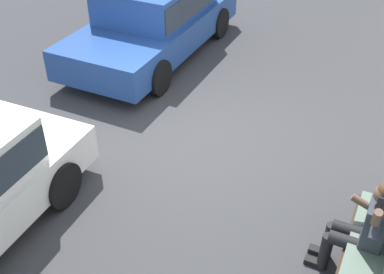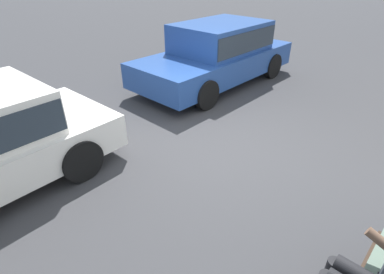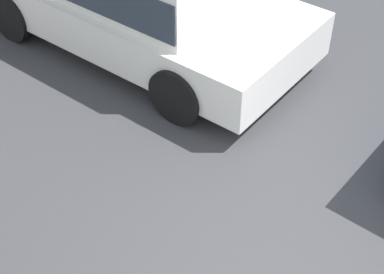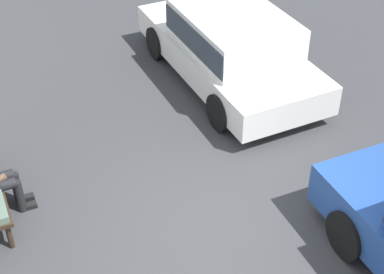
# 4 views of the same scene
# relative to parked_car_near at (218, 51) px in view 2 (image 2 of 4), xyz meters

# --- Properties ---
(ground_plane) EXTENTS (60.00, 60.00, 0.00)m
(ground_plane) POSITION_rel_parked_car_near_xyz_m (2.48, 2.12, -0.81)
(ground_plane) COLOR #38383A
(parked_car_near) EXTENTS (4.47, 1.96, 1.50)m
(parked_car_near) POSITION_rel_parked_car_near_xyz_m (0.00, 0.00, 0.00)
(parked_car_near) COLOR #23478E
(parked_car_near) RESTS_ON ground_plane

